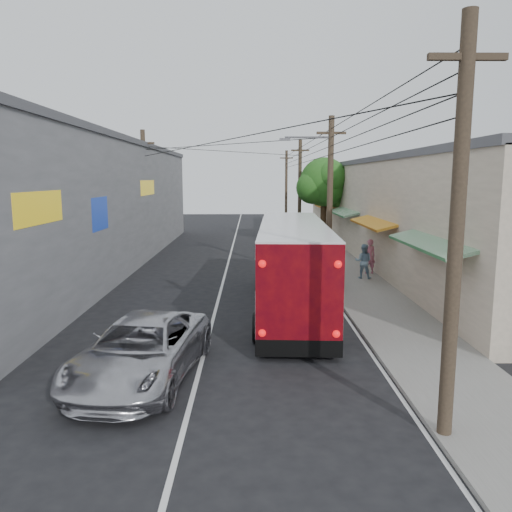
% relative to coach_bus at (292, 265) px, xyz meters
% --- Properties ---
extents(ground, '(120.00, 120.00, 0.00)m').
position_rel_coach_bus_xyz_m(ground, '(-3.00, -7.98, -1.75)').
color(ground, black).
rests_on(ground, ground).
extents(sidewalk, '(3.00, 80.00, 0.12)m').
position_rel_coach_bus_xyz_m(sidewalk, '(3.50, 12.02, -1.69)').
color(sidewalk, slate).
rests_on(sidewalk, ground).
extents(building_right, '(7.09, 40.00, 6.25)m').
position_rel_coach_bus_xyz_m(building_right, '(7.98, 14.02, 1.40)').
color(building_right, beige).
rests_on(building_right, ground).
extents(building_left, '(7.20, 36.00, 7.25)m').
position_rel_coach_bus_xyz_m(building_left, '(-11.50, 10.02, 1.90)').
color(building_left, gray).
rests_on(building_left, ground).
extents(utility_poles, '(11.80, 45.28, 8.00)m').
position_rel_coach_bus_xyz_m(utility_poles, '(0.12, 12.35, 2.37)').
color(utility_poles, '#473828').
rests_on(utility_poles, ground).
extents(street_tree, '(4.40, 4.00, 6.60)m').
position_rel_coach_bus_xyz_m(street_tree, '(3.87, 18.04, 2.92)').
color(street_tree, '#3F2B19').
rests_on(street_tree, ground).
extents(coach_bus, '(3.18, 11.87, 3.39)m').
position_rel_coach_bus_xyz_m(coach_bus, '(0.00, 0.00, 0.00)').
color(coach_bus, white).
rests_on(coach_bus, ground).
extents(jeepney, '(3.33, 5.91, 1.56)m').
position_rel_coach_bus_xyz_m(jeepney, '(-4.40, -6.98, -0.98)').
color(jeepney, '#BAB9C0').
rests_on(jeepney, ground).
extents(parked_suv, '(2.39, 5.64, 1.62)m').
position_rel_coach_bus_xyz_m(parked_suv, '(1.60, 8.08, -0.94)').
color(parked_suv, gray).
rests_on(parked_suv, ground).
extents(parked_car_mid, '(2.02, 4.00, 1.31)m').
position_rel_coach_bus_xyz_m(parked_car_mid, '(1.21, 15.47, -1.10)').
color(parked_car_mid, '#25262A').
rests_on(parked_car_mid, ground).
extents(parked_car_far, '(1.80, 4.44, 1.43)m').
position_rel_coach_bus_xyz_m(parked_car_far, '(1.15, 19.02, -1.04)').
color(parked_car_far, black).
rests_on(parked_car_far, ground).
extents(pedestrian_near, '(0.71, 0.52, 1.82)m').
position_rel_coach_bus_xyz_m(pedestrian_near, '(4.60, 6.64, -0.73)').
color(pedestrian_near, '#D16F8C').
rests_on(pedestrian_near, sidewalk).
extents(pedestrian_far, '(1.00, 0.88, 1.72)m').
position_rel_coach_bus_xyz_m(pedestrian_far, '(4.00, 5.36, -0.77)').
color(pedestrian_far, '#7D9CB5').
rests_on(pedestrian_far, sidewalk).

